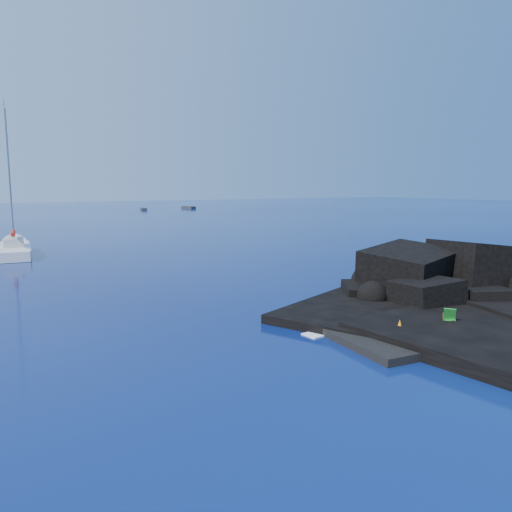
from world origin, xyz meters
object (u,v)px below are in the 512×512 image
at_px(deck_chair, 449,313).
at_px(distant_boat_b, 189,209).
at_px(sailboat, 15,255).
at_px(distant_boat_a, 144,210).
at_px(sunbather, 386,329).
at_px(marker_cone, 400,326).

xyz_separation_m(deck_chair, distant_boat_b, (39.39, 121.46, -0.85)).
xyz_separation_m(sailboat, distant_boat_b, (54.35, 82.64, 0.00)).
xyz_separation_m(sailboat, distant_boat_a, (40.17, 81.02, 0.00)).
bearing_deg(distant_boat_b, distant_boat_a, 175.03).
bearing_deg(deck_chair, sunbather, 132.86).
bearing_deg(sailboat, distant_boat_a, 69.19).
height_order(sailboat, sunbather, sailboat).
relative_size(marker_cone, distant_boat_a, 0.12).
bearing_deg(marker_cone, sailboat, 107.22).
xyz_separation_m(marker_cone, distant_boat_b, (42.40, 121.18, -0.62)).
height_order(sunbather, distant_boat_b, sunbather).
height_order(sunbather, marker_cone, marker_cone).
bearing_deg(distant_boat_a, marker_cone, -91.82).
bearing_deg(sunbather, marker_cone, -29.97).
distance_m(sailboat, sunbather, 39.95).
xyz_separation_m(distant_boat_a, distant_boat_b, (14.17, 1.62, 0.00)).
xyz_separation_m(sunbather, distant_boat_a, (28.84, 119.32, -0.51)).
bearing_deg(marker_cone, distant_boat_b, 70.72).
bearing_deg(distant_boat_a, sunbather, -92.13).
xyz_separation_m(deck_chair, marker_cone, (-3.01, 0.28, -0.23)).
bearing_deg(sunbather, sailboat, 97.76).
relative_size(distant_boat_a, distant_boat_b, 0.87).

